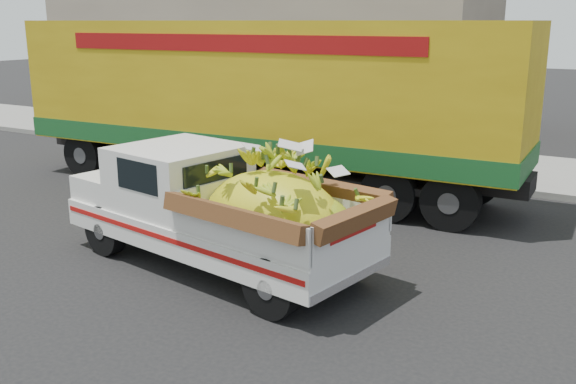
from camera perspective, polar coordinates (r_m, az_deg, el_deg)
The scene contains 6 objects.
ground at distance 10.25m, azimuth -10.96°, elevation -7.03°, with size 100.00×100.00×0.00m, color black.
curb at distance 16.45m, azimuth 6.41°, elevation 1.82°, with size 60.00×0.25×0.15m, color gray.
sidewalk at distance 18.35m, azimuth 9.04°, elevation 3.09°, with size 60.00×4.00×0.14m, color gray.
building_left at distance 26.89m, azimuth -2.48°, elevation 12.21°, with size 18.00×6.00×5.00m, color gray.
pickup_truck at distance 9.79m, azimuth -4.87°, elevation -1.71°, with size 5.51×2.82×1.84m.
semi_trailer at distance 14.62m, azimuth -2.53°, elevation 8.40°, with size 12.02×2.88×3.80m.
Camera 1 is at (6.31, -7.13, 3.79)m, focal length 40.00 mm.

